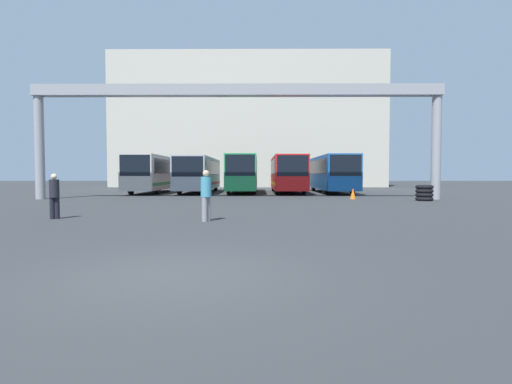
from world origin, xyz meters
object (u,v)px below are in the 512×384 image
object	(u,v)px
bus_slot_2	(243,172)
pedestrian_near_right	(54,195)
traffic_cone	(353,194)
bus_slot_4	(331,172)
tire_stack	(424,193)
bus_slot_1	(199,173)
bus_slot_0	(154,172)
pedestrian_near_left	(206,194)
bus_slot_3	(287,172)

from	to	relation	value
bus_slot_2	pedestrian_near_right	xyz separation A→B (m)	(-5.93, -21.21, -0.98)
traffic_cone	bus_slot_4	bearing A→B (deg)	88.05
pedestrian_near_right	tire_stack	size ratio (longest dim) A/B	1.56
bus_slot_1	traffic_cone	bearing A→B (deg)	-39.97
pedestrian_near_right	traffic_cone	xyz separation A→B (m)	(13.45, 11.73, -0.50)
bus_slot_0	tire_stack	world-z (taller)	bus_slot_0
pedestrian_near_left	tire_stack	distance (m)	16.12
pedestrian_near_right	traffic_cone	world-z (taller)	pedestrian_near_right
bus_slot_2	bus_slot_4	size ratio (longest dim) A/B	0.97
bus_slot_3	traffic_cone	xyz separation A→B (m)	(3.60, -9.44, -1.46)
bus_slot_0	traffic_cone	world-z (taller)	bus_slot_0
bus_slot_4	bus_slot_2	bearing A→B (deg)	-178.62
bus_slot_0	pedestrian_near_right	world-z (taller)	bus_slot_0
bus_slot_3	tire_stack	world-z (taller)	bus_slot_3
bus_slot_0	bus_slot_4	size ratio (longest dim) A/B	0.93
bus_slot_1	traffic_cone	world-z (taller)	bus_slot_1
bus_slot_1	traffic_cone	size ratio (longest dim) A/B	16.26
bus_slot_3	bus_slot_4	distance (m)	3.93
bus_slot_4	tire_stack	xyz separation A→B (m)	(3.65, -11.23, -1.36)
pedestrian_near_right	traffic_cone	bearing A→B (deg)	-162.38
bus_slot_0	bus_slot_3	size ratio (longest dim) A/B	0.96
bus_slot_2	pedestrian_near_right	world-z (taller)	bus_slot_2
bus_slot_1	bus_slot_3	xyz separation A→B (m)	(7.85, -0.15, 0.04)
bus_slot_1	tire_stack	world-z (taller)	bus_slot_1
bus_slot_0	traffic_cone	distance (m)	17.99
tire_stack	pedestrian_near_left	bearing A→B (deg)	-137.62
bus_slot_2	bus_slot_4	bearing A→B (deg)	1.38
pedestrian_near_right	bus_slot_2	bearing A→B (deg)	-129.10
tire_stack	bus_slot_4	bearing A→B (deg)	108.02
pedestrian_near_left	traffic_cone	bearing A→B (deg)	-1.84
pedestrian_near_right	tire_stack	distance (m)	20.18
bus_slot_0	traffic_cone	bearing A→B (deg)	-30.98
bus_slot_1	tire_stack	xyz separation A→B (m)	(15.43, -11.16, -1.29)
bus_slot_3	bus_slot_4	world-z (taller)	bus_slot_4
bus_slot_3	pedestrian_near_right	size ratio (longest dim) A/B	7.02
bus_slot_2	bus_slot_3	distance (m)	3.93
pedestrian_near_left	pedestrian_near_right	size ratio (longest dim) A/B	1.07
bus_slot_3	pedestrian_near_left	bearing A→B (deg)	-101.18
bus_slot_2	pedestrian_near_right	bearing A→B (deg)	-105.62
bus_slot_0	bus_slot_2	world-z (taller)	bus_slot_2
bus_slot_1	pedestrian_near_left	distance (m)	22.32
pedestrian_near_left	pedestrian_near_right	world-z (taller)	pedestrian_near_left
tire_stack	pedestrian_near_right	bearing A→B (deg)	-149.76
bus_slot_1	bus_slot_2	distance (m)	3.93
bus_slot_3	tire_stack	distance (m)	13.43
pedestrian_near_left	pedestrian_near_right	xyz separation A→B (m)	(-5.53, 0.70, -0.06)
pedestrian_near_right	traffic_cone	distance (m)	17.85
bus_slot_3	traffic_cone	size ratio (longest dim) A/B	15.84
traffic_cone	bus_slot_3	bearing A→B (deg)	110.85
traffic_cone	tire_stack	distance (m)	4.28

